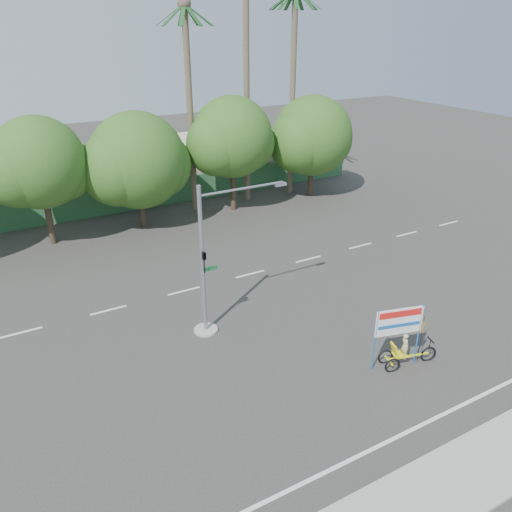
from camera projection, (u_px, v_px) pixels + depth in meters
ground at (299, 361)px, 21.05m from camera, size 120.00×120.00×0.00m
sidewalk_near at (436, 493)px, 15.11m from camera, size 50.00×2.40×0.12m
fence at (141, 196)px, 37.59m from camera, size 38.00×0.08×2.00m
building_right at (213, 159)px, 44.31m from camera, size 14.00×8.00×3.60m
tree_left at (39, 166)px, 29.99m from camera, size 6.66×5.60×8.07m
tree_center at (137, 163)px, 32.88m from camera, size 7.62×6.40×7.85m
tree_right at (232, 140)px, 35.62m from camera, size 6.90×5.80×8.36m
tree_far_right at (312, 138)px, 38.95m from camera, size 7.38×6.20×7.94m
palm_tall at (246, 60)px, 35.46m from camera, size 3.73×3.79×17.45m
palm_mid at (293, 73)px, 37.68m from camera, size 3.73×3.79×15.45m
palm_short at (189, 87)px, 34.17m from camera, size 3.73×3.79×14.45m
traffic_signal at (210, 274)px, 21.98m from camera, size 4.72×1.10×7.00m
trike_billboard at (402, 342)px, 20.30m from camera, size 2.91×1.12×2.93m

